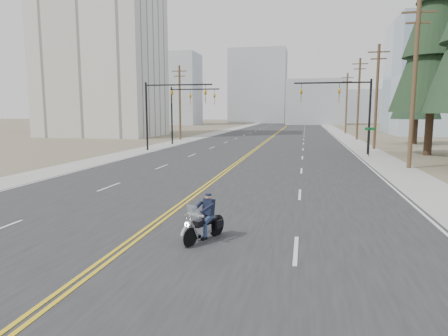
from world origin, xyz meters
The scene contains 23 objects.
ground_plane centered at (0.00, 0.00, 0.00)m, with size 400.00×400.00×0.00m, color #776D56.
road centered at (0.00, 70.00, 0.01)m, with size 20.00×200.00×0.01m, color #303033.
sidewalk_left centered at (-11.50, 70.00, 0.01)m, with size 3.00×200.00×0.01m, color #A5A5A0.
sidewalk_right centered at (11.50, 70.00, 0.01)m, with size 3.00×200.00×0.01m, color #A5A5A0.
traffic_mast_left centered at (-8.98, 32.00, 4.94)m, with size 7.10×0.26×7.00m.
traffic_mast_right centered at (8.98, 32.00, 4.94)m, with size 7.10×0.26×7.00m.
traffic_mast_far centered at (-9.31, 40.00, 4.87)m, with size 6.10×0.26×7.00m.
street_sign centered at (10.80, 30.00, 1.80)m, with size 0.90×0.06×2.62m.
utility_pole_b centered at (12.50, 23.00, 5.98)m, with size 2.20×0.30×11.50m.
utility_pole_c centered at (12.50, 38.00, 5.73)m, with size 2.20×0.30×11.00m.
utility_pole_d centered at (12.50, 53.00, 5.98)m, with size 2.20×0.30×11.50m.
utility_pole_e centered at (12.50, 70.00, 5.73)m, with size 2.20×0.30×11.00m.
utility_pole_left centered at (-12.50, 48.00, 5.48)m, with size 2.20×0.30×10.50m.
apartment_block centered at (-28.00, 55.00, 15.00)m, with size 18.00×14.00×30.00m, color silver.
haze_bldg_a centered at (-35.00, 115.00, 11.00)m, with size 14.00×12.00×22.00m, color #B7BCC6.
haze_bldg_b centered at (8.00, 125.00, 7.00)m, with size 18.00×14.00×14.00m, color #ADB2B7.
haze_bldg_c centered at (40.00, 110.00, 9.00)m, with size 16.00×12.00×18.00m, color #B7BCC6.
haze_bldg_d centered at (-12.00, 140.00, 13.00)m, with size 20.00×15.00×26.00m, color #ADB2B7.
haze_bldg_e centered at (25.00, 150.00, 6.00)m, with size 14.00×14.00×12.00m, color #B7BCC6.
haze_bldg_f centered at (-50.00, 130.00, 8.00)m, with size 12.00×12.00×16.00m, color #ADB2B7.
motorcyclist centered at (2.15, 4.35, 0.74)m, with size 0.81×1.90×1.48m, color black, non-canonical shape.
conifer_tall centered at (16.34, 32.57, 11.45)m, with size 7.18×7.18×19.94m.
conifer_far centered at (18.54, 46.26, 8.94)m, with size 5.82×5.82×15.59m.
Camera 1 is at (5.17, -7.28, 3.99)m, focal length 32.00 mm.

